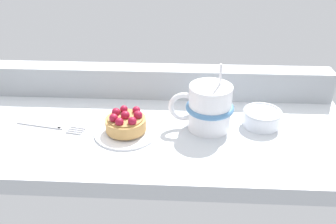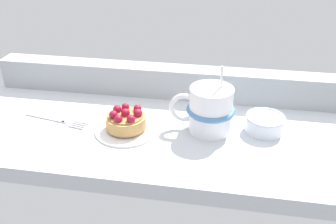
{
  "view_description": "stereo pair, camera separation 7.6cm",
  "coord_description": "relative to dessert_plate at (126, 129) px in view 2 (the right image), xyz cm",
  "views": [
    {
      "loc": [
        7.05,
        -66.69,
        41.51
      ],
      "look_at": [
        3.57,
        -0.81,
        4.4
      ],
      "focal_mm": 39.44,
      "sensor_mm": 36.0,
      "label": 1
    },
    {
      "loc": [
        14.56,
        -65.86,
        41.51
      ],
      "look_at": [
        3.57,
        -0.81,
        4.4
      ],
      "focal_mm": 39.44,
      "sensor_mm": 36.0,
      "label": 2
    }
  ],
  "objects": [
    {
      "name": "ground_plane",
      "position": [
        5.04,
        2.38,
        -2.16
      ],
      "size": [
        85.53,
        36.75,
        3.44
      ],
      "primitive_type": "cube",
      "color": "silver"
    },
    {
      "name": "dessert_fork",
      "position": [
        -16.44,
        1.27,
        -0.14
      ],
      "size": [
        15.56,
        4.51,
        0.6
      ],
      "color": "#B7B7BC",
      "rests_on": "ground_plane"
    },
    {
      "name": "coffee_mug",
      "position": [
        16.96,
        3.14,
        4.44
      ],
      "size": [
        13.68,
        10.06,
        14.62
      ],
      "color": "white",
      "rests_on": "ground_plane"
    },
    {
      "name": "raspberry_tart",
      "position": [
        0.01,
        -0.01,
        2.24
      ],
      "size": [
        8.37,
        8.37,
        4.32
      ],
      "color": "tan",
      "rests_on": "dessert_plate"
    },
    {
      "name": "sugar_bowl",
      "position": [
        28.54,
        4.6,
        1.5
      ],
      "size": [
        8.19,
        8.19,
        3.63
      ],
      "color": "silver",
      "rests_on": "ground_plane"
    },
    {
      "name": "dessert_plate",
      "position": [
        0.0,
        0.0,
        0.0
      ],
      "size": [
        13.26,
        13.26,
        0.94
      ],
      "color": "white",
      "rests_on": "ground_plane"
    },
    {
      "name": "window_rail_back",
      "position": [
        5.04,
        17.98,
        3.26
      ],
      "size": [
        83.82,
        5.54,
        7.39
      ],
      "primitive_type": "cube",
      "color": "#9EA3A8",
      "rests_on": "ground_plane"
    }
  ]
}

